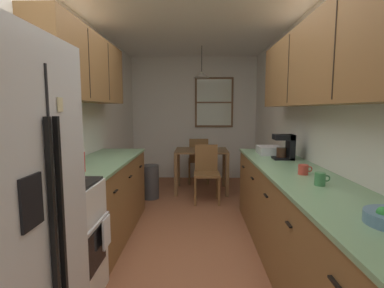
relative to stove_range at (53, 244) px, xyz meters
The scene contains 23 objects.
ground_plane 1.84m from the stove_range, 56.01° to the left, with size 12.00×12.00×0.00m, color #995B3D.
wall_left 1.72m from the stove_range, 103.56° to the left, with size 0.10×9.00×2.55m, color white.
wall_right 2.88m from the stove_range, 32.17° to the left, with size 0.10×9.00×2.55m, color white.
wall_back 4.32m from the stove_range, 76.45° to the left, with size 4.40×0.10×2.55m, color white.
ceiling_slab 2.77m from the stove_range, 56.01° to the left, with size 4.40×9.00×0.08m, color white.
stove_range is the anchor object (origin of this frame).
microwave_over_range 1.22m from the stove_range, behind, with size 0.39×0.56×0.32m.
counter_left 1.20m from the stove_range, 90.27° to the left, with size 0.64×1.80×0.90m.
upper_cabinets_left 1.84m from the stove_range, 97.24° to the left, with size 0.33×1.88×0.72m.
counter_right 2.05m from the stove_range, 13.84° to the left, with size 0.64×3.26×0.90m.
upper_cabinets_right 2.59m from the stove_range, 11.68° to the left, with size 0.33×2.94×0.72m.
dining_table 3.27m from the stove_range, 69.55° to the left, with size 0.92×0.71×0.75m.
dining_chair_near 2.77m from the stove_range, 64.01° to the left, with size 0.41×0.41×0.90m.
dining_chair_far 3.78m from the stove_range, 73.24° to the left, with size 0.41×0.41×0.90m.
pendant_light 3.63m from the stove_range, 69.55° to the left, with size 0.27×0.27×0.54m.
back_window 4.44m from the stove_range, 70.77° to the left, with size 0.80×0.05×1.03m.
trash_bin 2.64m from the stove_range, 83.57° to the left, with size 0.28×0.28×0.56m, color #3F3F42.
storage_canister 0.76m from the stove_range, 90.59° to the left, with size 0.11×0.11×0.20m.
dish_towel 0.38m from the stove_range, 22.56° to the left, with size 0.02×0.16×0.24m, color white.
coffee_maker 2.48m from the stove_range, 30.79° to the left, with size 0.22×0.18×0.28m.
mug_by_coffeemaker 2.05m from the stove_range, ahead, with size 0.12×0.08×0.10m.
mug_spare 2.10m from the stove_range, 13.07° to the left, with size 0.12×0.08×0.09m.
dish_rack 2.60m from the stove_range, 39.15° to the left, with size 0.28×0.34×0.10m, color silver.
Camera 1 is at (0.08, -2.48, 1.46)m, focal length 26.89 mm.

